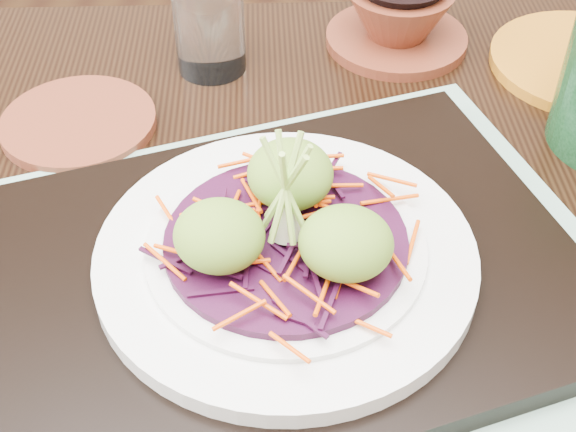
# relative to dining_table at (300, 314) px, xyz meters

# --- Properties ---
(dining_table) EXTENTS (1.29, 0.94, 0.75)m
(dining_table) POSITION_rel_dining_table_xyz_m (0.00, 0.00, 0.00)
(dining_table) COLOR black
(dining_table) RESTS_ON ground
(placemat) EXTENTS (0.63, 0.58, 0.00)m
(placemat) POSITION_rel_dining_table_xyz_m (-0.01, -0.05, 0.10)
(placemat) COLOR gray
(placemat) RESTS_ON dining_table
(serving_tray) EXTENTS (0.54, 0.49, 0.02)m
(serving_tray) POSITION_rel_dining_table_xyz_m (-0.01, -0.05, 0.11)
(serving_tray) COLOR black
(serving_tray) RESTS_ON placemat
(white_plate) EXTENTS (0.29, 0.29, 0.02)m
(white_plate) POSITION_rel_dining_table_xyz_m (-0.01, -0.05, 0.13)
(white_plate) COLOR silver
(white_plate) RESTS_ON serving_tray
(cabbage_bed) EXTENTS (0.18, 0.18, 0.01)m
(cabbage_bed) POSITION_rel_dining_table_xyz_m (-0.01, -0.05, 0.15)
(cabbage_bed) COLOR #370B28
(cabbage_bed) RESTS_ON white_plate
(carrot_julienne) EXTENTS (0.22, 0.22, 0.01)m
(carrot_julienne) POSITION_rel_dining_table_xyz_m (-0.01, -0.05, 0.16)
(carrot_julienne) COLOR #E74804
(carrot_julienne) RESTS_ON cabbage_bed
(guacamole_scoops) EXTENTS (0.16, 0.14, 0.05)m
(guacamole_scoops) POSITION_rel_dining_table_xyz_m (-0.01, -0.05, 0.17)
(guacamole_scoops) COLOR olive
(guacamole_scoops) RESTS_ON cabbage_bed
(scallion_garnish) EXTENTS (0.07, 0.07, 0.10)m
(scallion_garnish) POSITION_rel_dining_table_xyz_m (-0.01, -0.05, 0.20)
(scallion_garnish) COLOR #94BE4C
(scallion_garnish) RESTS_ON cabbage_bed
(terracotta_side_plate) EXTENTS (0.17, 0.17, 0.01)m
(terracotta_side_plate) POSITION_rel_dining_table_xyz_m (-0.23, 0.13, 0.10)
(terracotta_side_plate) COLOR #5D2516
(terracotta_side_plate) RESTS_ON dining_table
(water_glass) EXTENTS (0.07, 0.07, 0.10)m
(water_glass) POSITION_rel_dining_table_xyz_m (-0.11, 0.25, 0.15)
(water_glass) COLOR white
(water_glass) RESTS_ON dining_table
(terracotta_bowl_set) EXTENTS (0.20, 0.20, 0.07)m
(terracotta_bowl_set) POSITION_rel_dining_table_xyz_m (0.08, 0.32, 0.13)
(terracotta_bowl_set) COLOR #5D2516
(terracotta_bowl_set) RESTS_ON dining_table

